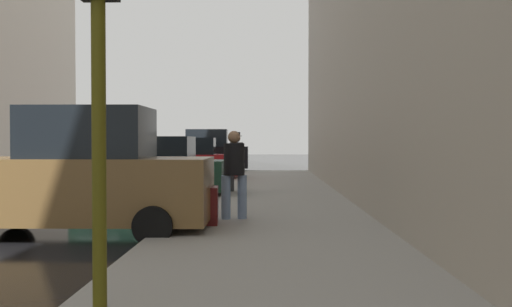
{
  "coord_description": "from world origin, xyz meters",
  "views": [
    {
      "loc": [
        5.92,
        -9.25,
        1.67
      ],
      "look_at": [
        5.63,
        4.9,
        1.35
      ],
      "focal_mm": 40.0,
      "sensor_mm": 36.0,
      "label": 1
    }
  ],
  "objects_px": {
    "parked_black_suv": "(204,153)",
    "fire_hydrant": "(198,197)",
    "traffic_light": "(98,10)",
    "pedestrian_with_beanie": "(236,158)",
    "parked_red_hatchback": "(188,161)",
    "parked_dark_green_sedan": "(154,169)",
    "pedestrian_in_jeans": "(234,170)",
    "rolling_suitcase": "(208,205)",
    "parked_bronze_suv": "(81,177)"
  },
  "relations": [
    {
      "from": "parked_red_hatchback",
      "to": "fire_hydrant",
      "type": "distance_m",
      "value": 11.57
    },
    {
      "from": "pedestrian_with_beanie",
      "to": "rolling_suitcase",
      "type": "height_order",
      "value": "pedestrian_with_beanie"
    },
    {
      "from": "parked_dark_green_sedan",
      "to": "pedestrian_with_beanie",
      "type": "xyz_separation_m",
      "value": [
        2.33,
        0.86,
        0.29
      ]
    },
    {
      "from": "parked_bronze_suv",
      "to": "rolling_suitcase",
      "type": "distance_m",
      "value": 2.3
    },
    {
      "from": "fire_hydrant",
      "to": "parked_red_hatchback",
      "type": "bearing_deg",
      "value": 98.97
    },
    {
      "from": "parked_red_hatchback",
      "to": "pedestrian_in_jeans",
      "type": "bearing_deg",
      "value": -77.95
    },
    {
      "from": "parked_bronze_suv",
      "to": "pedestrian_with_beanie",
      "type": "xyz_separation_m",
      "value": [
        2.33,
        7.22,
        0.1
      ]
    },
    {
      "from": "pedestrian_in_jeans",
      "to": "rolling_suitcase",
      "type": "bearing_deg",
      "value": -122.4
    },
    {
      "from": "parked_dark_green_sedan",
      "to": "parked_black_suv",
      "type": "relative_size",
      "value": 0.91
    },
    {
      "from": "parked_dark_green_sedan",
      "to": "fire_hydrant",
      "type": "distance_m",
      "value": 4.73
    },
    {
      "from": "pedestrian_in_jeans",
      "to": "fire_hydrant",
      "type": "bearing_deg",
      "value": 134.01
    },
    {
      "from": "parked_bronze_suv",
      "to": "pedestrian_in_jeans",
      "type": "xyz_separation_m",
      "value": [
        2.62,
        1.16,
        0.07
      ]
    },
    {
      "from": "parked_dark_green_sedan",
      "to": "parked_red_hatchback",
      "type": "xyz_separation_m",
      "value": [
        -0.0,
        7.06,
        0.0
      ]
    },
    {
      "from": "traffic_light",
      "to": "pedestrian_with_beanie",
      "type": "xyz_separation_m",
      "value": [
        0.48,
        12.33,
        -1.62
      ]
    },
    {
      "from": "parked_dark_green_sedan",
      "to": "parked_red_hatchback",
      "type": "relative_size",
      "value": 1.0
    },
    {
      "from": "parked_bronze_suv",
      "to": "traffic_light",
      "type": "height_order",
      "value": "traffic_light"
    },
    {
      "from": "parked_dark_green_sedan",
      "to": "pedestrian_with_beanie",
      "type": "relative_size",
      "value": 2.39
    },
    {
      "from": "parked_red_hatchback",
      "to": "pedestrian_in_jeans",
      "type": "relative_size",
      "value": 2.48
    },
    {
      "from": "rolling_suitcase",
      "to": "pedestrian_with_beanie",
      "type": "bearing_deg",
      "value": 88.74
    },
    {
      "from": "parked_dark_green_sedan",
      "to": "pedestrian_in_jeans",
      "type": "bearing_deg",
      "value": -63.29
    },
    {
      "from": "parked_red_hatchback",
      "to": "traffic_light",
      "type": "height_order",
      "value": "traffic_light"
    },
    {
      "from": "pedestrian_in_jeans",
      "to": "rolling_suitcase",
      "type": "relative_size",
      "value": 1.64
    },
    {
      "from": "pedestrian_in_jeans",
      "to": "rolling_suitcase",
      "type": "distance_m",
      "value": 1.02
    },
    {
      "from": "traffic_light",
      "to": "rolling_suitcase",
      "type": "distance_m",
      "value": 6.03
    },
    {
      "from": "parked_bronze_suv",
      "to": "parked_dark_green_sedan",
      "type": "height_order",
      "value": "parked_bronze_suv"
    },
    {
      "from": "parked_black_suv",
      "to": "rolling_suitcase",
      "type": "bearing_deg",
      "value": -83.45
    },
    {
      "from": "parked_bronze_suv",
      "to": "pedestrian_in_jeans",
      "type": "relative_size",
      "value": 2.69
    },
    {
      "from": "parked_dark_green_sedan",
      "to": "parked_red_hatchback",
      "type": "height_order",
      "value": "same"
    },
    {
      "from": "parked_red_hatchback",
      "to": "parked_black_suv",
      "type": "distance_m",
      "value": 6.04
    },
    {
      "from": "pedestrian_in_jeans",
      "to": "parked_black_suv",
      "type": "bearing_deg",
      "value": 98.14
    },
    {
      "from": "rolling_suitcase",
      "to": "parked_red_hatchback",
      "type": "bearing_deg",
      "value": 99.56
    },
    {
      "from": "pedestrian_in_jeans",
      "to": "pedestrian_with_beanie",
      "type": "xyz_separation_m",
      "value": [
        -0.29,
        6.06,
        0.03
      ]
    },
    {
      "from": "parked_bronze_suv",
      "to": "parked_dark_green_sedan",
      "type": "bearing_deg",
      "value": 90.0
    },
    {
      "from": "parked_black_suv",
      "to": "pedestrian_in_jeans",
      "type": "height_order",
      "value": "parked_black_suv"
    },
    {
      "from": "traffic_light",
      "to": "parked_red_hatchback",
      "type": "bearing_deg",
      "value": 95.71
    },
    {
      "from": "parked_red_hatchback",
      "to": "pedestrian_with_beanie",
      "type": "distance_m",
      "value": 6.63
    },
    {
      "from": "fire_hydrant",
      "to": "parked_black_suv",
      "type": "bearing_deg",
      "value": 95.9
    },
    {
      "from": "pedestrian_with_beanie",
      "to": "parked_dark_green_sedan",
      "type": "bearing_deg",
      "value": -159.63
    },
    {
      "from": "parked_bronze_suv",
      "to": "parked_red_hatchback",
      "type": "xyz_separation_m",
      "value": [
        0.0,
        13.42,
        -0.18
      ]
    },
    {
      "from": "pedestrian_with_beanie",
      "to": "rolling_suitcase",
      "type": "distance_m",
      "value": 6.78
    },
    {
      "from": "fire_hydrant",
      "to": "pedestrian_with_beanie",
      "type": "distance_m",
      "value": 5.29
    },
    {
      "from": "traffic_light",
      "to": "parked_black_suv",
      "type": "bearing_deg",
      "value": 94.32
    },
    {
      "from": "parked_bronze_suv",
      "to": "pedestrian_in_jeans",
      "type": "height_order",
      "value": "parked_bronze_suv"
    },
    {
      "from": "parked_red_hatchback",
      "to": "rolling_suitcase",
      "type": "height_order",
      "value": "parked_red_hatchback"
    },
    {
      "from": "pedestrian_with_beanie",
      "to": "rolling_suitcase",
      "type": "relative_size",
      "value": 1.71
    },
    {
      "from": "rolling_suitcase",
      "to": "fire_hydrant",
      "type": "bearing_deg",
      "value": 103.87
    },
    {
      "from": "parked_red_hatchback",
      "to": "pedestrian_in_jeans",
      "type": "distance_m",
      "value": 12.54
    },
    {
      "from": "parked_black_suv",
      "to": "fire_hydrant",
      "type": "height_order",
      "value": "parked_black_suv"
    },
    {
      "from": "fire_hydrant",
      "to": "pedestrian_with_beanie",
      "type": "xyz_separation_m",
      "value": [
        0.53,
        5.22,
        0.64
      ]
    },
    {
      "from": "pedestrian_in_jeans",
      "to": "rolling_suitcase",
      "type": "xyz_separation_m",
      "value": [
        -0.44,
        -0.69,
        -0.61
      ]
    }
  ]
}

